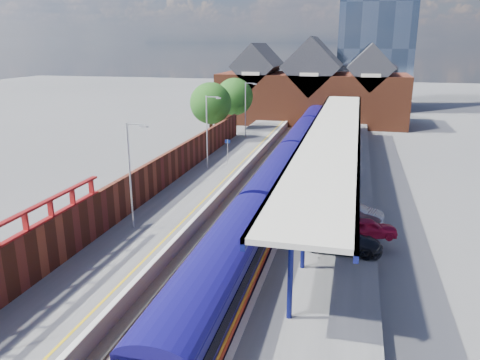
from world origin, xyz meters
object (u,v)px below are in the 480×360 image
(platform_sign, at_px, (228,147))
(parked_car_silver, at_px, (353,212))
(train, at_px, (292,157))
(parked_car_dark, at_px, (341,240))
(lamp_post_c, at_px, (208,127))
(parked_car_blue, at_px, (346,208))
(parked_car_red, at_px, (368,228))
(lamp_post_b, at_px, (132,170))
(lamp_post_d, at_px, (246,106))

(platform_sign, xyz_separation_m, parked_car_silver, (12.51, -13.36, -1.01))
(train, xyz_separation_m, platform_sign, (-6.49, 0.02, 0.57))
(platform_sign, relative_size, parked_car_dark, 0.52)
(lamp_post_c, distance_m, parked_car_blue, 17.16)
(parked_car_red, bearing_deg, parked_car_silver, 6.57)
(lamp_post_c, bearing_deg, parked_car_red, -42.97)
(train, xyz_separation_m, parked_car_dark, (5.42, -18.27, -0.43))
(parked_car_red, relative_size, parked_car_dark, 0.75)
(parked_car_blue, bearing_deg, train, 50.56)
(train, bearing_deg, parked_car_dark, -73.48)
(parked_car_dark, bearing_deg, parked_car_red, -28.87)
(parked_car_silver, bearing_deg, parked_car_blue, 30.83)
(parked_car_red, distance_m, parked_car_silver, 2.68)
(lamp_post_b, relative_size, lamp_post_c, 1.00)
(parked_car_dark, distance_m, parked_car_blue, 6.12)
(train, xyz_separation_m, lamp_post_d, (-7.86, 14.02, 2.87))
(parked_car_red, bearing_deg, parked_car_dark, 131.90)
(parked_car_dark, bearing_deg, lamp_post_d, 26.44)
(parked_car_dark, bearing_deg, lamp_post_c, 43.27)
(lamp_post_b, xyz_separation_m, parked_car_silver, (13.87, 4.64, -3.32))
(lamp_post_d, height_order, parked_car_dark, lamp_post_d)
(lamp_post_d, bearing_deg, parked_car_blue, -62.93)
(lamp_post_c, bearing_deg, parked_car_blue, -37.26)
(lamp_post_d, bearing_deg, train, -60.74)
(platform_sign, distance_m, parked_car_red, 20.84)
(lamp_post_c, xyz_separation_m, parked_car_red, (14.86, -13.85, -3.38))
(parked_car_red, bearing_deg, lamp_post_c, 31.90)
(platform_sign, xyz_separation_m, parked_car_blue, (12.01, -12.17, -1.15))
(lamp_post_c, bearing_deg, platform_sign, 55.74)
(parked_car_silver, relative_size, parked_car_blue, 1.05)
(lamp_post_d, relative_size, platform_sign, 2.80)
(platform_sign, relative_size, parked_car_blue, 0.64)
(lamp_post_b, xyz_separation_m, lamp_post_c, (0.00, 16.00, 0.00))
(lamp_post_c, relative_size, platform_sign, 2.80)
(parked_car_blue, bearing_deg, platform_sign, 70.75)
(platform_sign, height_order, parked_car_silver, platform_sign)
(lamp_post_b, height_order, lamp_post_d, same)
(parked_car_silver, height_order, parked_car_blue, parked_car_silver)
(parked_car_red, bearing_deg, lamp_post_d, 11.35)
(platform_sign, height_order, parked_car_dark, platform_sign)
(lamp_post_c, relative_size, parked_car_silver, 1.71)
(lamp_post_b, height_order, parked_car_silver, lamp_post_b)
(parked_car_red, height_order, parked_car_blue, parked_car_red)
(parked_car_red, relative_size, parked_car_silver, 0.88)
(train, height_order, lamp_post_b, lamp_post_b)
(lamp_post_d, xyz_separation_m, parked_car_red, (14.86, -29.85, -3.38))
(train, relative_size, parked_car_dark, 13.75)
(lamp_post_c, distance_m, parked_car_red, 20.59)
(lamp_post_b, bearing_deg, parked_car_dark, -1.27)
(train, distance_m, lamp_post_b, 19.83)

